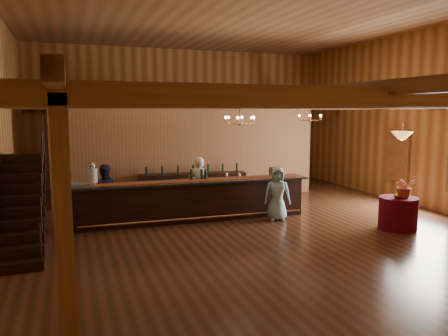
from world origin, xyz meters
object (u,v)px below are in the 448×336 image
object	(u,v)px
raffle_drum	(275,171)
round_table	(398,213)
chandelier_right	(310,117)
staff_second	(104,192)
floor_plant	(259,174)
pendant_lamp	(402,135)
guest	(277,194)
beverage_dispenser	(92,174)
tasting_bar	(193,200)
chandelier_left	(240,120)
backbar_shelf	(193,188)
bartender	(199,185)

from	to	relation	value
raffle_drum	round_table	world-z (taller)	raffle_drum
chandelier_right	staff_second	size ratio (longest dim) A/B	0.51
chandelier_right	floor_plant	xyz separation A→B (m)	(-0.70, 2.35, -2.11)
pendant_lamp	guest	world-z (taller)	pendant_lamp
beverage_dispenser	staff_second	bearing A→B (deg)	64.41
guest	tasting_bar	bearing A→B (deg)	178.81
tasting_bar	chandelier_right	size ratio (longest dim) A/B	8.32
chandelier_left	raffle_drum	bearing A→B (deg)	31.87
raffle_drum	backbar_shelf	size ratio (longest dim) A/B	0.10
tasting_bar	guest	size ratio (longest dim) A/B	4.48
backbar_shelf	guest	distance (m)	3.44
staff_second	chandelier_left	bearing A→B (deg)	156.32
floor_plant	raffle_drum	bearing A→B (deg)	-106.17
tasting_bar	beverage_dispenser	world-z (taller)	beverage_dispenser
chandelier_right	floor_plant	distance (m)	3.23
tasting_bar	backbar_shelf	distance (m)	2.38
staff_second	tasting_bar	bearing A→B (deg)	165.98
staff_second	guest	size ratio (longest dim) A/B	1.05
pendant_lamp	bartender	distance (m)	5.65
round_table	raffle_drum	bearing A→B (deg)	131.77
tasting_bar	chandelier_left	bearing A→B (deg)	-44.64
bartender	raffle_drum	bearing A→B (deg)	-177.85
round_table	chandelier_right	size ratio (longest dim) A/B	1.19
chandelier_right	raffle_drum	bearing A→B (deg)	-151.87
tasting_bar	chandelier_right	xyz separation A→B (m)	(4.06, 0.76, 2.24)
tasting_bar	beverage_dispenser	size ratio (longest dim) A/B	11.10
staff_second	floor_plant	bearing A→B (deg)	-152.41
chandelier_left	guest	size ratio (longest dim) A/B	0.54
chandelier_left	bartender	xyz separation A→B (m)	(-0.60, 1.68, -1.94)
backbar_shelf	chandelier_left	world-z (taller)	chandelier_left
bartender	round_table	bearing A→B (deg)	165.33
guest	floor_plant	bearing A→B (deg)	91.29
bartender	staff_second	bearing A→B (deg)	19.46
chandelier_left	bartender	world-z (taller)	chandelier_left
round_table	staff_second	size ratio (longest dim) A/B	0.61
tasting_bar	raffle_drum	size ratio (longest dim) A/B	19.59
guest	floor_plant	world-z (taller)	guest
chandelier_left	guest	bearing A→B (deg)	11.47
tasting_bar	backbar_shelf	size ratio (longest dim) A/B	1.92
chandelier_right	pendant_lamp	bearing A→B (deg)	-79.57
tasting_bar	chandelier_left	xyz separation A→B (m)	(0.98, -1.02, 2.22)
raffle_drum	round_table	distance (m)	3.50
bartender	staff_second	distance (m)	2.68
chandelier_right	chandelier_left	bearing A→B (deg)	-150.07
round_table	floor_plant	xyz separation A→B (m)	(-1.32, 5.74, 0.29)
tasting_bar	raffle_drum	world-z (taller)	raffle_drum
floor_plant	bartender	bearing A→B (deg)	-140.69
chandelier_left	pendant_lamp	size ratio (longest dim) A/B	0.89
pendant_lamp	guest	xyz separation A→B (m)	(-2.49, 1.87, -1.66)
backbar_shelf	chandelier_right	distance (m)	4.40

